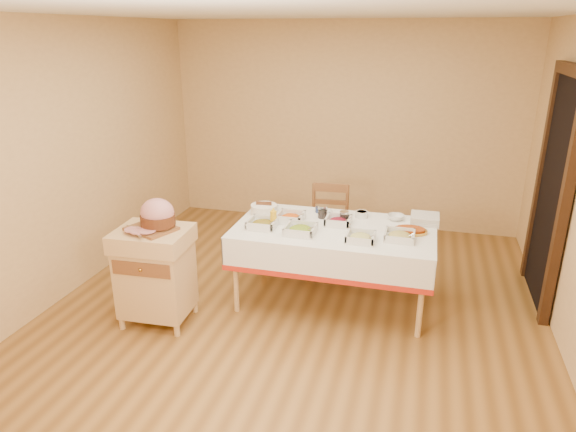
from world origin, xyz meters
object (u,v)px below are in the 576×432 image
object	(u,v)px
dining_table	(334,243)
bread_basket	(264,209)
ham_on_board	(157,216)
preserve_jar_right	(344,217)
plate_stack	(425,219)
butcher_cart	(155,270)
dining_chair	(328,228)
mustard_bottle	(273,218)
brass_platter	(410,230)
preserve_jar_left	(323,212)

from	to	relation	value
dining_table	bread_basket	world-z (taller)	bread_basket
ham_on_board	preserve_jar_right	bearing A→B (deg)	31.07
bread_basket	plate_stack	size ratio (longest dim) A/B	1.00
butcher_cart	dining_chair	size ratio (longest dim) A/B	0.93
mustard_bottle	bread_basket	world-z (taller)	mustard_bottle
butcher_cart	preserve_jar_right	distance (m)	1.78
brass_platter	butcher_cart	bearing A→B (deg)	-158.88
dining_table	bread_basket	xyz separation A→B (m)	(-0.74, 0.18, 0.21)
preserve_jar_right	brass_platter	bearing A→B (deg)	-8.67
mustard_bottle	brass_platter	world-z (taller)	mustard_bottle
dining_chair	preserve_jar_right	world-z (taller)	dining_chair
preserve_jar_right	dining_chair	bearing A→B (deg)	115.17
ham_on_board	preserve_jar_left	xyz separation A→B (m)	(1.24, 0.94, -0.17)
preserve_jar_left	dining_table	bearing A→B (deg)	-54.56
plate_stack	brass_platter	distance (m)	0.31
butcher_cart	ham_on_board	distance (m)	0.49
mustard_bottle	preserve_jar_right	bearing A→B (deg)	23.84
preserve_jar_left	preserve_jar_right	size ratio (longest dim) A/B	1.13
dining_chair	mustard_bottle	size ratio (longest dim) A/B	5.12
dining_table	ham_on_board	bearing A→B (deg)	-152.52
ham_on_board	preserve_jar_right	distance (m)	1.71
butcher_cart	mustard_bottle	xyz separation A→B (m)	(0.89, 0.64, 0.35)
butcher_cart	dining_chair	world-z (taller)	dining_chair
dining_table	dining_chair	bearing A→B (deg)	105.07
ham_on_board	mustard_bottle	world-z (taller)	ham_on_board
butcher_cart	dining_chair	xyz separation A→B (m)	(1.25, 1.43, -0.01)
dining_table	butcher_cart	bearing A→B (deg)	-152.18
ham_on_board	bread_basket	world-z (taller)	ham_on_board
ham_on_board	dining_chair	bearing A→B (deg)	49.01
ham_on_board	bread_basket	size ratio (longest dim) A/B	1.59
dining_table	plate_stack	world-z (taller)	plate_stack
preserve_jar_left	plate_stack	bearing A→B (deg)	7.27
butcher_cart	bread_basket	world-z (taller)	bread_basket
bread_basket	brass_platter	distance (m)	1.42
butcher_cart	brass_platter	xyz separation A→B (m)	(2.11, 0.82, 0.28)
butcher_cart	plate_stack	bearing A→B (deg)	26.21
butcher_cart	preserve_jar_right	size ratio (longest dim) A/B	8.02
butcher_cart	dining_chair	bearing A→B (deg)	48.71
dining_chair	ham_on_board	bearing A→B (deg)	-130.99
preserve_jar_left	dining_chair	bearing A→B (deg)	93.09
bread_basket	mustard_bottle	bearing A→B (deg)	-57.97
dining_chair	ham_on_board	world-z (taller)	ham_on_board
plate_stack	dining_table	bearing A→B (deg)	-156.80
brass_platter	dining_table	bearing A→B (deg)	-175.03
butcher_cart	brass_platter	distance (m)	2.28
dining_chair	ham_on_board	xyz separation A→B (m)	(-1.21, -1.40, 0.51)
bread_basket	plate_stack	distance (m)	1.54
butcher_cart	bread_basket	xyz separation A→B (m)	(0.70, 0.94, 0.31)
dining_chair	bread_basket	size ratio (longest dim) A/B	3.62
butcher_cart	plate_stack	world-z (taller)	butcher_cart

